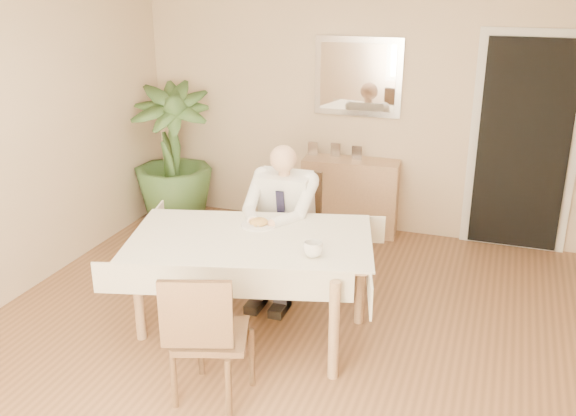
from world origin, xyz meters
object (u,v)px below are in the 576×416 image
(chair_near, at_px, (206,332))
(coffee_mug, at_px, (313,249))
(dining_table, at_px, (251,248))
(sideboard, at_px, (350,196))
(chair_far, at_px, (291,221))
(potted_palm, at_px, (172,155))
(seated_man, at_px, (279,216))

(chair_near, height_order, coffee_mug, chair_near)
(dining_table, relative_size, sideboard, 2.07)
(chair_far, bearing_deg, chair_near, -87.96)
(chair_near, distance_m, coffee_mug, 0.90)
(dining_table, distance_m, potted_palm, 2.42)
(chair_far, distance_m, coffee_mug, 1.20)
(dining_table, bearing_deg, potted_palm, 117.25)
(dining_table, relative_size, chair_far, 2.05)
(sideboard, height_order, potted_palm, potted_palm)
(coffee_mug, distance_m, sideboard, 2.33)
(chair_near, bearing_deg, coffee_mug, 40.70)
(coffee_mug, bearing_deg, chair_near, -121.45)
(coffee_mug, height_order, potted_palm, potted_palm)
(sideboard, distance_m, potted_palm, 1.88)
(seated_man, bearing_deg, chair_near, -87.30)
(chair_near, bearing_deg, potted_palm, 104.26)
(dining_table, distance_m, sideboard, 2.14)
(chair_far, relative_size, coffee_mug, 7.39)
(dining_table, bearing_deg, chair_near, -100.10)
(chair_far, bearing_deg, potted_palm, 150.24)
(dining_table, xyz_separation_m, coffee_mug, (0.51, -0.16, 0.14))
(chair_near, distance_m, sideboard, 3.00)
(sideboard, bearing_deg, potted_palm, -174.78)
(potted_palm, bearing_deg, sideboard, 9.66)
(chair_near, xyz_separation_m, coffee_mug, (0.44, 0.72, 0.30))
(dining_table, xyz_separation_m, potted_palm, (-1.62, 1.80, 0.06))
(seated_man, relative_size, coffee_mug, 9.61)
(chair_far, height_order, coffee_mug, chair_far)
(dining_table, relative_size, coffee_mug, 15.17)
(chair_far, xyz_separation_m, chair_near, (0.07, -1.77, -0.04))
(coffee_mug, xyz_separation_m, potted_palm, (-2.13, 1.97, -0.08))
(seated_man, height_order, potted_palm, potted_palm)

